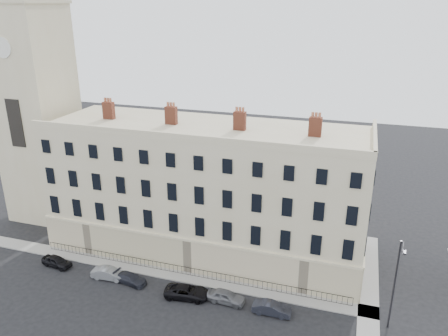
% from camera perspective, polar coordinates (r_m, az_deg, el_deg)
% --- Properties ---
extents(ground, '(160.00, 160.00, 0.00)m').
position_cam_1_polar(ground, '(43.43, -0.07, -19.03)').
color(ground, black).
rests_on(ground, ground).
extents(terrace, '(36.22, 12.22, 17.00)m').
position_cam_1_polar(terrace, '(50.89, -2.37, -2.81)').
color(terrace, beige).
rests_on(terrace, ground).
extents(church_tower, '(8.00, 8.13, 44.00)m').
position_cam_1_polar(church_tower, '(61.64, -23.73, 10.47)').
color(church_tower, beige).
rests_on(church_tower, ground).
extents(pavement_terrace, '(48.00, 2.00, 0.12)m').
position_cam_1_polar(pavement_terrace, '(50.30, -9.47, -13.05)').
color(pavement_terrace, gray).
rests_on(pavement_terrace, ground).
extents(pavement_east_return, '(2.00, 24.00, 0.12)m').
position_cam_1_polar(pavement_east_return, '(48.58, 18.36, -15.28)').
color(pavement_east_return, gray).
rests_on(pavement_east_return, ground).
extents(railings, '(35.00, 0.04, 0.96)m').
position_cam_1_polar(railings, '(48.86, -4.98, -13.24)').
color(railings, black).
rests_on(railings, ground).
extents(car_a, '(3.77, 1.91, 1.23)m').
position_cam_1_polar(car_a, '(53.55, -21.01, -11.31)').
color(car_a, black).
rests_on(car_a, ground).
extents(car_b, '(3.92, 1.62, 1.26)m').
position_cam_1_polar(car_b, '(49.69, -14.77, -13.18)').
color(car_b, gray).
rests_on(car_b, ground).
extents(car_c, '(3.90, 2.06, 1.08)m').
position_cam_1_polar(car_c, '(48.57, -12.16, -13.93)').
color(car_c, '#21232C').
rests_on(car_c, ground).
extents(car_d, '(4.76, 2.67, 1.26)m').
position_cam_1_polar(car_d, '(45.68, -4.86, -15.82)').
color(car_d, black).
rests_on(car_d, ground).
extents(car_e, '(3.92, 1.76, 1.31)m').
position_cam_1_polar(car_e, '(44.89, 0.29, -16.45)').
color(car_e, slate).
rests_on(car_e, ground).
extents(car_f, '(3.74, 1.39, 1.22)m').
position_cam_1_polar(car_f, '(43.78, 6.25, -17.77)').
color(car_f, '#20222B').
rests_on(car_f, ground).
extents(streetlamp, '(0.40, 1.94, 8.99)m').
position_cam_1_polar(streetlamp, '(42.11, 21.45, -13.67)').
color(streetlamp, '#2A2A2E').
rests_on(streetlamp, ground).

